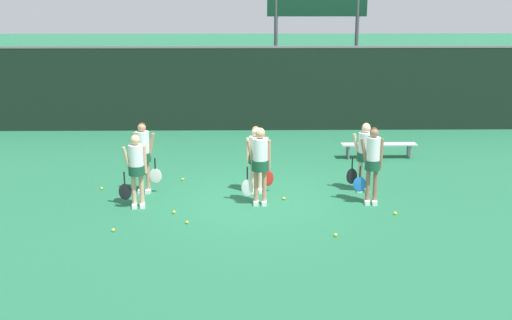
% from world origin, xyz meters
% --- Properties ---
extents(ground_plane, '(140.00, 140.00, 0.00)m').
position_xyz_m(ground_plane, '(0.00, 0.00, 0.00)').
color(ground_plane, '#216642').
extents(fence_windscreen, '(60.00, 0.08, 2.97)m').
position_xyz_m(fence_windscreen, '(0.00, 7.57, 1.50)').
color(fence_windscreen, black).
rests_on(fence_windscreen, ground_plane).
extents(scoreboard, '(3.70, 0.15, 5.59)m').
position_xyz_m(scoreboard, '(2.40, 9.48, 4.34)').
color(scoreboard, '#515156').
rests_on(scoreboard, ground_plane).
extents(bench_courtside, '(2.21, 0.40, 0.44)m').
position_xyz_m(bench_courtside, '(3.63, 3.61, 0.38)').
color(bench_courtside, '#B2B2B7').
rests_on(bench_courtside, ground_plane).
extents(player_0, '(0.64, 0.36, 1.66)m').
position_xyz_m(player_0, '(-2.67, -0.57, 0.98)').
color(player_0, tan).
rests_on(player_0, ground_plane).
extents(player_1, '(0.66, 0.39, 1.77)m').
position_xyz_m(player_1, '(0.07, -0.43, 1.05)').
color(player_1, tan).
rests_on(player_1, ground_plane).
extents(player_2, '(0.64, 0.35, 1.77)m').
position_xyz_m(player_2, '(2.59, -0.42, 1.04)').
color(player_2, '#8C664C').
rests_on(player_2, ground_plane).
extents(player_3, '(0.66, 0.37, 1.71)m').
position_xyz_m(player_3, '(-2.68, 0.49, 1.01)').
color(player_3, tan).
rests_on(player_3, ground_plane).
extents(player_4, '(0.66, 0.39, 1.62)m').
position_xyz_m(player_4, '(0.00, 0.47, 0.96)').
color(player_4, beige).
rests_on(player_4, ground_plane).
extents(player_5, '(0.66, 0.39, 1.69)m').
position_xyz_m(player_5, '(2.60, 0.50, 1.00)').
color(player_5, beige).
rests_on(player_5, ground_plane).
extents(tennis_ball_0, '(0.07, 0.07, 0.07)m').
position_xyz_m(tennis_ball_0, '(0.64, -0.13, 0.04)').
color(tennis_ball_0, '#CCE033').
rests_on(tennis_ball_0, ground_plane).
extents(tennis_ball_1, '(0.07, 0.07, 0.07)m').
position_xyz_m(tennis_ball_1, '(-1.47, -1.63, 0.03)').
color(tennis_ball_1, '#CCE033').
rests_on(tennis_ball_1, ground_plane).
extents(tennis_ball_2, '(0.07, 0.07, 0.07)m').
position_xyz_m(tennis_ball_2, '(-1.88, 1.45, 0.03)').
color(tennis_ball_2, '#CCE033').
rests_on(tennis_ball_2, ground_plane).
extents(tennis_ball_3, '(0.07, 0.07, 0.07)m').
position_xyz_m(tennis_ball_3, '(2.98, -1.16, 0.04)').
color(tennis_ball_3, '#CCE033').
rests_on(tennis_ball_3, ground_plane).
extents(tennis_ball_4, '(0.07, 0.07, 0.07)m').
position_xyz_m(tennis_ball_4, '(-1.81, -1.02, 0.04)').
color(tennis_ball_4, '#CCE033').
rests_on(tennis_ball_4, ground_plane).
extents(tennis_ball_5, '(0.07, 0.07, 0.07)m').
position_xyz_m(tennis_ball_5, '(-2.91, -2.05, 0.03)').
color(tennis_ball_5, '#CCE033').
rests_on(tennis_ball_5, ground_plane).
extents(tennis_ball_6, '(0.07, 0.07, 0.07)m').
position_xyz_m(tennis_ball_6, '(-3.79, 0.72, 0.03)').
color(tennis_ball_6, '#CCE033').
rests_on(tennis_ball_6, ground_plane).
extents(tennis_ball_7, '(0.07, 0.07, 0.07)m').
position_xyz_m(tennis_ball_7, '(1.51, -2.37, 0.04)').
color(tennis_ball_7, '#CCE033').
rests_on(tennis_ball_7, ground_plane).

